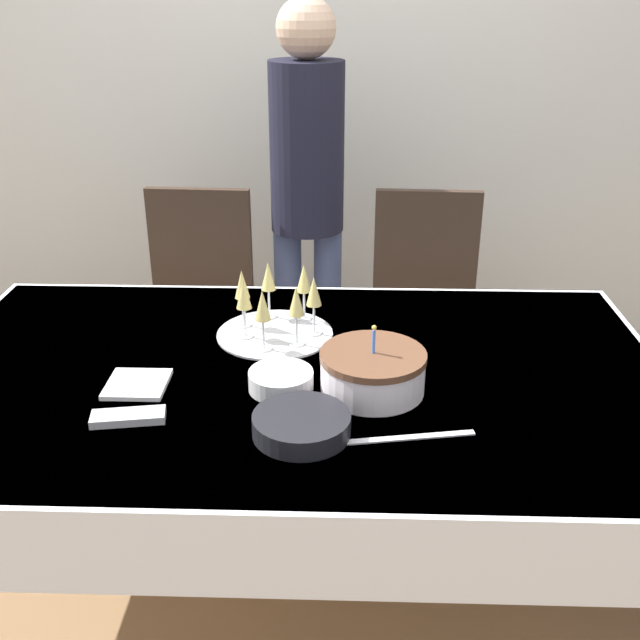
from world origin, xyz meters
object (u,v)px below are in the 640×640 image
dining_chair_far_right (424,309)px  person_standing (307,180)px  birthday_cake (373,372)px  plate_stack_dessert (281,380)px  dining_chair_far_left (198,306)px  champagne_tray (276,307)px  plate_stack_main (301,425)px

dining_chair_far_right → person_standing: 0.66m
birthday_cake → plate_stack_dessert: bearing=-179.7°
person_standing → dining_chair_far_left: bearing=-157.6°
plate_stack_dessert → person_standing: size_ratio=0.10×
plate_stack_dessert → person_standing: (0.01, 1.17, 0.22)m
dining_chair_far_right → champagne_tray: size_ratio=2.87×
dining_chair_far_left → birthday_cake: bearing=-57.6°
champagne_tray → plate_stack_main: 0.54m
dining_chair_far_left → birthday_cake: 1.21m
birthday_cake → person_standing: (-0.22, 1.17, 0.19)m
dining_chair_far_right → plate_stack_main: size_ratio=4.33×
birthday_cake → plate_stack_dessert: 0.23m
dining_chair_far_right → plate_stack_main: 1.29m
dining_chair_far_left → plate_stack_dessert: (0.41, -1.00, 0.24)m
dining_chair_far_right → person_standing: person_standing is taller
birthday_cake → dining_chair_far_left: bearing=122.4°
champagne_tray → plate_stack_main: (0.10, -0.52, -0.06)m
birthday_cake → person_standing: bearing=100.5°
champagne_tray → plate_stack_dessert: (0.04, -0.32, -0.06)m
birthday_cake → plate_stack_main: (-0.17, -0.20, -0.03)m
plate_stack_dessert → champagne_tray: bearing=97.0°
champagne_tray → person_standing: 0.87m
person_standing → birthday_cake: bearing=-79.5°
champagne_tray → plate_stack_main: bearing=-79.0°
dining_chair_far_right → plate_stack_main: bearing=-108.5°
birthday_cake → plate_stack_main: bearing=-129.0°
plate_stack_dessert → dining_chair_far_left: bearing=112.1°
person_standing → dining_chair_far_right: bearing=-20.7°
dining_chair_far_right → plate_stack_dessert: bearing=-114.9°
dining_chair_far_left → plate_stack_dessert: bearing=-67.9°
dining_chair_far_left → dining_chair_far_right: size_ratio=1.00×
birthday_cake → plate_stack_dessert: (-0.23, -0.00, -0.03)m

